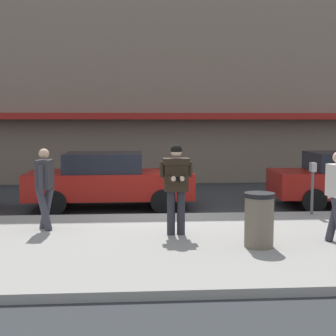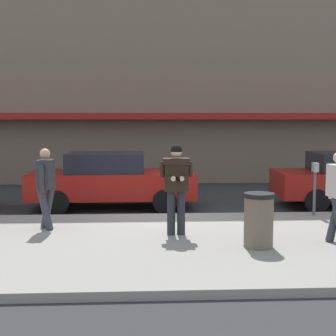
{
  "view_description": "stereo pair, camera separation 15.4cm",
  "coord_description": "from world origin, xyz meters",
  "views": [
    {
      "loc": [
        -0.62,
        -11.51,
        2.37
      ],
      "look_at": [
        0.01,
        -2.51,
        1.49
      ],
      "focal_mm": 50.0,
      "sensor_mm": 36.0,
      "label": 1
    },
    {
      "loc": [
        -0.46,
        -11.52,
        2.37
      ],
      "look_at": [
        0.01,
        -2.51,
        1.49
      ],
      "focal_mm": 50.0,
      "sensor_mm": 36.0,
      "label": 2
    }
  ],
  "objects": [
    {
      "name": "storefront_facade",
      "position": [
        1.0,
        8.49,
        5.98
      ],
      "size": [
        28.0,
        4.7,
        11.98
      ],
      "color": "#756656",
      "rests_on": "ground"
    },
    {
      "name": "sidewalk",
      "position": [
        1.0,
        -2.85,
        0.07
      ],
      "size": [
        32.0,
        5.3,
        0.14
      ],
      "primitive_type": "cube",
      "color": "gray",
      "rests_on": "ground"
    },
    {
      "name": "trash_bin",
      "position": [
        1.59,
        -3.4,
        0.63
      ],
      "size": [
        0.55,
        0.55,
        0.98
      ],
      "color": "#665B4C",
      "rests_on": "sidewalk"
    },
    {
      "name": "curb_paint_line",
      "position": [
        1.0,
        0.05,
        0.0
      ],
      "size": [
        28.0,
        0.12,
        0.01
      ],
      "primitive_type": "cube",
      "color": "silver",
      "rests_on": "ground"
    },
    {
      "name": "ground_plane",
      "position": [
        0.0,
        0.0,
        0.0
      ],
      "size": [
        80.0,
        80.0,
        0.0
      ],
      "primitive_type": "plane",
      "color": "#2B2D30"
    },
    {
      "name": "parking_meter",
      "position": [
        3.64,
        -0.6,
        0.97
      ],
      "size": [
        0.12,
        0.18,
        1.27
      ],
      "color": "#4C4C51",
      "rests_on": "sidewalk"
    },
    {
      "name": "parked_sedan_mid",
      "position": [
        -1.36,
        1.35,
        0.79
      ],
      "size": [
        4.51,
        1.95,
        1.54
      ],
      "color": "maroon",
      "rests_on": "ground"
    },
    {
      "name": "man_texting_on_phone",
      "position": [
        0.18,
        -2.39,
        1.25
      ],
      "size": [
        0.65,
        0.59,
        1.81
      ],
      "color": "#23232B",
      "rests_on": "sidewalk"
    },
    {
      "name": "pedestrian_with_bag",
      "position": [
        -2.5,
        -1.73,
        1.11
      ],
      "size": [
        0.36,
        0.72,
        1.7
      ],
      "color": "#33333D",
      "rests_on": "sidewalk"
    }
  ]
}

